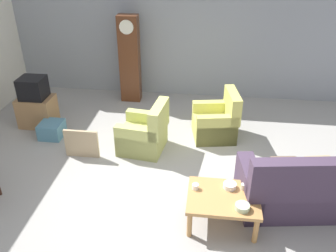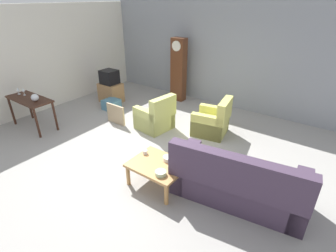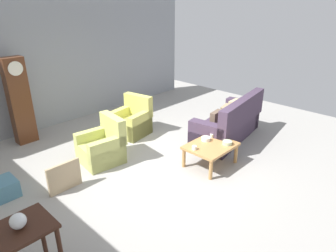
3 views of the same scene
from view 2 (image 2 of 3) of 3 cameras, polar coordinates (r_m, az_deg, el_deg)
ground_plane at (r=5.54m, az=-3.73°, el=-6.43°), size 10.40×10.40×0.00m
garage_door_wall at (r=7.85m, az=13.42°, el=15.77°), size 8.40×0.16×3.20m
pegboard_wall_left at (r=8.35m, az=-25.72°, el=13.40°), size 0.12×6.40×2.88m
couch_floral at (r=4.37m, az=15.15°, el=-12.22°), size 2.21×1.18×1.04m
armchair_olive_near at (r=6.45m, az=-2.80°, el=1.86°), size 0.88×0.85×0.92m
armchair_olive_far at (r=6.30m, az=9.88°, el=0.83°), size 0.91×0.89×0.92m
coffee_table_wood at (r=4.54m, az=-2.29°, el=-9.03°), size 0.96×0.76×0.44m
console_table_dark at (r=7.24m, az=-28.45°, el=4.61°), size 1.30×0.56×0.80m
grandfather_clock at (r=8.16m, az=2.38°, el=12.39°), size 0.44×0.30×1.95m
tv_stand_cabinet at (r=8.38m, az=-12.62°, el=7.29°), size 0.68×0.52×0.60m
tv_crt at (r=8.22m, az=-12.98°, el=10.64°), size 0.48×0.44×0.42m
framed_picture_leaning at (r=6.89m, az=-11.61°, el=2.60°), size 0.60×0.05×0.52m
storage_box_blue at (r=7.85m, az=-12.53°, el=4.73°), size 0.42×0.44×0.30m
glass_dome_cloche at (r=6.90m, az=-27.61°, el=5.67°), size 0.18×0.18×0.18m
cup_white_porcelain at (r=4.76m, az=-5.15°, el=-5.80°), size 0.09×0.09×0.07m
cup_blue_rimmed at (r=4.51m, az=2.92°, el=-7.70°), size 0.07×0.07×0.08m
cup_cream_tall at (r=4.47m, az=1.86°, el=-8.03°), size 0.08×0.08×0.09m
bowl_white_stacked at (r=4.57m, az=-0.00°, el=-7.26°), size 0.18×0.18×0.07m
bowl_shallow_green at (r=4.23m, az=-1.65°, el=-10.46°), size 0.19×0.19×0.07m
wine_glass_tall at (r=7.57m, az=-30.51°, el=6.99°), size 0.08×0.08×0.19m
wine_glass_mid at (r=7.42m, az=-29.60°, el=6.94°), size 0.06×0.06×0.20m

